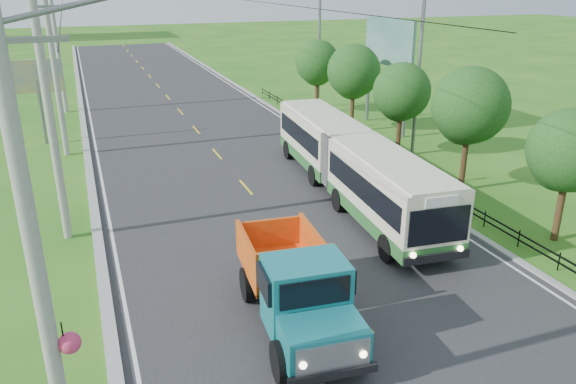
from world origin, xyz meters
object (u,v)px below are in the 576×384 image
pole_nearest (38,258)px  dump_truck (297,283)px  pole_far (57,45)px  tree_second (568,154)px  billboard_left (37,82)px  pole_near (50,112)px  tree_third (469,109)px  planter_near (466,202)px  tree_back (317,64)px  tree_fourth (401,94)px  streetlight_mid (416,70)px  pole_mid (55,67)px  tree_fifth (353,74)px  billboard_right (389,49)px  bus (352,160)px  streetlight_far (317,44)px  planter_mid (379,153)px  planter_far (323,122)px

pole_nearest → dump_truck: bearing=25.9°
pole_far → pole_nearest: bearing=-90.0°
tree_second → billboard_left: bearing=131.5°
pole_near → tree_third: bearing=-2.7°
planter_near → tree_back: bearing=86.4°
tree_fourth → streetlight_mid: 1.54m
pole_mid → planter_near: pole_mid is taller
tree_third → pole_mid: bearing=144.6°
pole_mid → tree_third: (18.12, -12.86, -1.11)m
tree_fourth → tree_fifth: 6.01m
tree_back → billboard_right: bearing=-68.3°
tree_back → bus: (-5.57, -17.09, -1.83)m
pole_far → tree_fifth: size_ratio=1.72×
dump_truck → pole_near: bearing=129.8°
tree_third → pole_near: bearing=177.3°
streetlight_far → planter_mid: 14.88m
tree_fifth → planter_near: (-1.26, -14.14, -3.57)m
pole_mid → planter_far: 17.56m
bus → tree_fourth: bearing=46.8°
pole_nearest → billboard_right: bearing=48.2°
streetlight_mid → streetlight_far: size_ratio=1.00×
pole_far → streetlight_mid: size_ratio=1.10×
planter_near → planter_far: 16.00m
tree_back → streetlight_mid: streetlight_mid is taller
planter_near → planter_mid: 8.00m
tree_third → streetlight_mid: bearing=82.4°
streetlight_mid → planter_mid: size_ratio=13.54×
tree_second → billboard_right: size_ratio=0.73×
pole_near → billboard_right: bearing=28.1°
planter_far → dump_truck: bearing=-115.7°
pole_mid → streetlight_far: pole_mid is taller
planter_mid → billboard_left: size_ratio=0.13×
tree_fourth → tree_fifth: bearing=90.0°
planter_mid → streetlight_mid: bearing=0.0°
pole_near → tree_fourth: size_ratio=1.85×
tree_third → planter_far: tree_third is taller
billboard_left → bus: (13.79, -14.95, -2.04)m
pole_nearest → planter_mid: (16.84, 17.00, -4.65)m
tree_third → tree_fourth: (-0.00, 6.00, -0.40)m
billboard_right → tree_back: bearing=111.7°
tree_second → tree_fifth: 18.00m
tree_third → streetlight_mid: 5.98m
pole_nearest → planter_near: pole_nearest is taller
tree_fourth → dump_truck: 18.51m
pole_near → tree_second: 19.44m
tree_fifth → planter_near: bearing=-95.1°
tree_third → streetlight_far: streetlight_far is taller
pole_near → bus: (12.55, 0.05, -3.27)m
billboard_right → planter_mid: bearing=-121.7°
streetlight_mid → planter_mid: 5.05m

